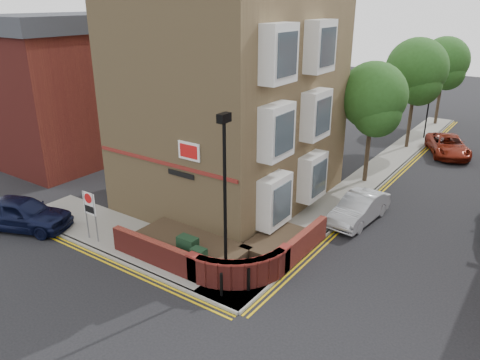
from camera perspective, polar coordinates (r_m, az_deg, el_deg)
name	(u,v)px	position (r m, az deg, el deg)	size (l,w,h in m)	color
ground	(172,285)	(17.81, -8.32, -12.56)	(120.00, 120.00, 0.00)	black
pavement_corner	(135,241)	(20.86, -12.64, -7.28)	(13.00, 3.00, 0.12)	gray
pavement_main	(376,171)	(29.53, 16.30, 1.02)	(2.00, 32.00, 0.12)	gray
kerb_side	(108,256)	(20.03, -15.79, -8.87)	(13.00, 0.15, 0.12)	gray
kerb_main_near	(393,175)	(29.26, 18.13, 0.62)	(0.15, 32.00, 0.12)	gray
yellow_lines_side	(103,259)	(19.92, -16.33, -9.28)	(13.00, 0.28, 0.01)	gold
yellow_lines_main	(397,176)	(29.21, 18.59, 0.42)	(0.28, 32.00, 0.01)	gold
corner_building	(234,79)	(23.10, -0.68, 12.24)	(8.95, 10.40, 13.60)	#94784F
garden_wall	(214,256)	(19.39, -3.25, -9.29)	(6.80, 6.00, 1.20)	maroon
lamppost	(225,201)	(16.07, -1.84, -2.61)	(0.25, 0.50, 6.30)	black
utility_cabinet_large	(188,251)	(18.41, -6.36, -8.60)	(0.80, 0.45, 1.20)	black
utility_cabinet_small	(199,262)	(17.78, -5.02, -9.89)	(0.55, 0.40, 1.10)	black
bollard_near	(221,285)	(16.64, -2.28, -12.62)	(0.11, 0.11, 0.90)	black
bollard_far	(249,280)	(16.89, 1.05, -12.04)	(0.11, 0.11, 0.90)	black
zone_sign	(90,207)	(20.68, -17.86, -3.20)	(0.72, 0.07, 2.20)	slate
side_building	(79,88)	(31.92, -19.03, 10.57)	(6.40, 10.40, 9.00)	maroon
tree_near	(373,101)	(26.51, 15.90, 9.27)	(3.64, 3.65, 6.70)	#382B1E
tree_mid	(416,73)	(33.99, 20.70, 12.07)	(4.03, 4.03, 7.42)	#382B1E
tree_far	(444,65)	(41.75, 23.63, 12.76)	(3.81, 3.81, 7.00)	#382B1E
traffic_light_assembly	(429,102)	(37.12, 22.03, 8.76)	(0.20, 0.16, 4.20)	black
navy_hatchback	(22,213)	(23.41, -25.09, -3.68)	(1.82, 4.52, 1.54)	black
silver_car_near	(359,208)	(22.65, 14.30, -3.37)	(1.40, 4.00, 1.32)	#ADB1B5
red_car_main	(448,145)	(34.36, 24.01, 3.89)	(2.20, 4.76, 1.32)	maroon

